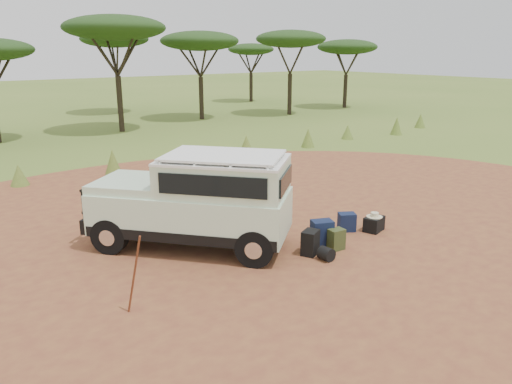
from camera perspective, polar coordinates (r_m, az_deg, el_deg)
ground at (r=10.95m, az=1.22°, el=-6.96°), size 140.00×140.00×0.00m
dirt_clearing at (r=10.95m, az=1.22°, el=-6.94°), size 23.00×23.00×0.01m
grass_fringe at (r=18.19m, az=-15.55°, el=3.14°), size 36.60×1.60×0.90m
acacia_treeline at (r=28.61m, az=-23.62°, el=15.94°), size 46.70×13.20×6.26m
safari_vehicle at (r=11.00m, az=-6.71°, el=-1.22°), size 4.16×4.44×2.15m
walking_staff at (r=8.52m, az=-13.76°, el=-9.20°), size 0.23×0.32×1.42m
backpack_black at (r=10.82m, az=6.22°, el=-5.78°), size 0.49×0.44×0.55m
backpack_navy at (r=11.28m, az=7.54°, el=-4.72°), size 0.56×0.49×0.61m
backpack_olive at (r=11.17m, az=9.16°, el=-5.38°), size 0.36×0.28×0.48m
duffel_navy at (r=12.34m, az=10.34°, el=-3.41°), size 0.50×0.46×0.45m
hard_case at (r=12.48m, az=13.33°, el=-3.58°), size 0.59×0.49×0.36m
stuff_sack at (r=10.63m, az=8.02°, el=-7.02°), size 0.30×0.30×0.29m
safari_hat at (r=12.41m, az=13.39°, el=-2.61°), size 0.38×0.38×0.11m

